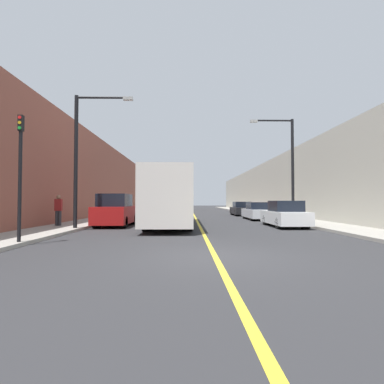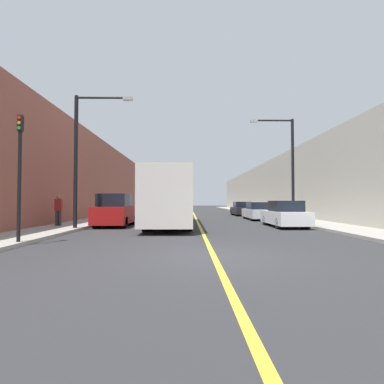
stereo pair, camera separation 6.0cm
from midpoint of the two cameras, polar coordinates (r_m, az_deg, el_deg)
ground_plane at (r=8.36m, az=4.44°, el=-12.25°), size 200.00×200.00×0.00m
sidewalk_left at (r=38.83m, az=-10.99°, el=-3.89°), size 2.66×72.00×0.14m
sidewalk_right at (r=39.12m, az=11.58°, el=-3.87°), size 2.66×72.00×0.14m
building_row_left at (r=39.59m, az=-15.70°, el=1.47°), size 4.00×72.00×7.44m
building_row_right at (r=39.97m, az=16.22°, el=0.69°), size 4.00×72.00×6.40m
road_center_line at (r=38.23m, az=0.34°, el=-4.06°), size 0.16×72.00×0.01m
bus at (r=18.77m, az=-3.88°, el=-1.12°), size 2.54×11.37×3.24m
parked_suv_left at (r=18.87m, az=-14.27°, el=-3.60°), size 1.90×4.41×1.96m
car_right_near at (r=18.66m, az=17.33°, el=-4.23°), size 1.79×4.40×1.56m
car_right_mid at (r=25.39m, az=12.53°, el=-3.69°), size 1.85×4.71×1.45m
car_right_far at (r=32.50m, az=9.49°, el=-3.26°), size 1.82×4.62×1.48m
street_lamp_left at (r=16.80m, az=-20.15°, el=7.47°), size 3.05×0.24×6.93m
street_lamp_right at (r=21.96m, az=17.97°, el=5.54°), size 3.05×0.24×7.12m
traffic_light at (r=11.81m, az=-29.88°, el=3.21°), size 0.16×0.18×4.34m
pedestrian at (r=18.66m, az=-24.01°, el=-3.08°), size 0.38×0.24×1.75m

